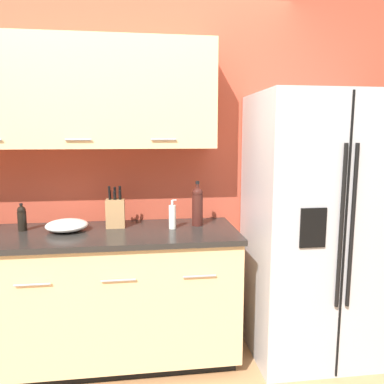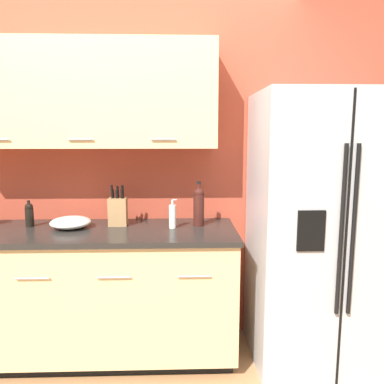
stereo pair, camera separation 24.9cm
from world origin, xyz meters
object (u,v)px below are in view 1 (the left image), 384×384
Objects in this scene: knife_block at (115,212)px; oil_bottle at (22,218)px; soap_dispenser at (172,216)px; refrigerator at (317,227)px; mixing_bowl at (67,225)px; wine_bottle at (197,205)px.

oil_bottle is at bearing -178.61° from knife_block.
knife_block is 0.39m from soap_dispenser.
knife_block is at bearing 173.89° from refrigerator.
oil_bottle reaches higher than mixing_bowl.
wine_bottle is at bearing 2.29° from mixing_bowl.
mixing_bowl is (0.29, -0.04, -0.05)m from oil_bottle.
wine_bottle is at bearing 171.38° from refrigerator.
knife_block is at bearing 177.62° from wine_bottle.
wine_bottle reaches higher than mixing_bowl.
refrigerator is at bearing -8.62° from wine_bottle.
oil_bottle is at bearing 176.15° from refrigerator.
soap_dispenser is at bearing -4.31° from oil_bottle.
knife_block is 0.56m from wine_bottle.
mixing_bowl is (-0.69, 0.03, -0.05)m from soap_dispenser.
mixing_bowl is at bearing -169.41° from knife_block.
wine_bottle is 0.20m from soap_dispenser.
oil_bottle is (-0.99, 0.07, 0.00)m from soap_dispenser.
refrigerator is 1.40m from knife_block.
wine_bottle is at bearing -0.43° from oil_bottle.
refrigerator is 9.15× the size of soap_dispenser.
mixing_bowl is at bearing -8.53° from oil_bottle.
knife_block reaches higher than mixing_bowl.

